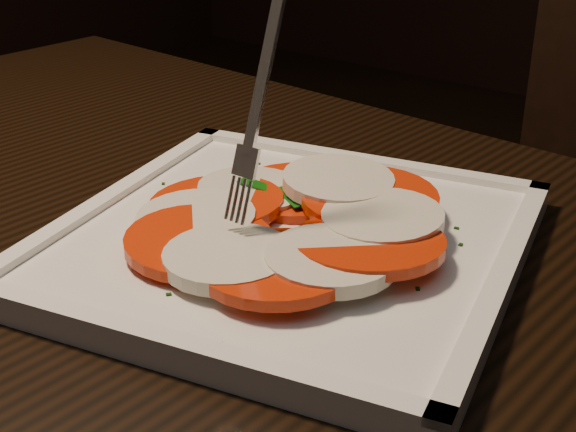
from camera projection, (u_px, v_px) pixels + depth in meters
table at (150, 373)px, 0.62m from camera, size 1.25×0.88×0.75m
plate at (288, 244)px, 0.58m from camera, size 0.39×0.39×0.01m
caprese_salad at (288, 221)px, 0.58m from camera, size 0.26×0.26×0.03m
fork at (267, 95)px, 0.54m from camera, size 0.03×0.06×0.16m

